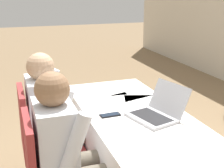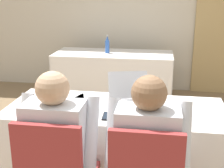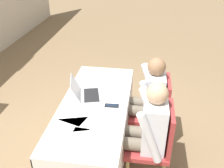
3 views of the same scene
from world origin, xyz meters
name	(u,v)px [view 1 (image 1 of 3)]	position (x,y,z in m)	size (l,w,h in m)	color
conference_table_near	(136,136)	(0.00, 0.00, 0.55)	(1.71, 0.72, 0.72)	white
laptop	(157,112)	(0.10, 0.11, 0.77)	(0.41, 0.41, 0.23)	#B7B7BC
cell_phone	(110,115)	(-0.04, -0.19, 0.73)	(0.07, 0.15, 0.01)	black
paper_beside_laptop	(142,99)	(-0.27, 0.17, 0.72)	(0.29, 0.35, 0.00)	white
paper_centre_table	(132,95)	(-0.39, 0.12, 0.72)	(0.28, 0.34, 0.00)	white
paper_left_edge	(108,92)	(-0.54, -0.04, 0.72)	(0.23, 0.31, 0.00)	white
chair_near_left	(42,138)	(-0.28, -0.67, 0.50)	(0.44, 0.44, 0.91)	tan
person_checkered_shirt	(54,117)	(-0.28, -0.56, 0.66)	(0.50, 0.52, 1.17)	#665B4C
person_white_shirt	(69,152)	(0.28, -0.56, 0.66)	(0.50, 0.52, 1.17)	#665B4C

